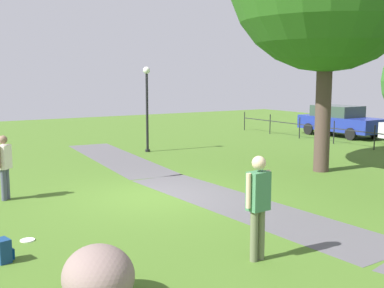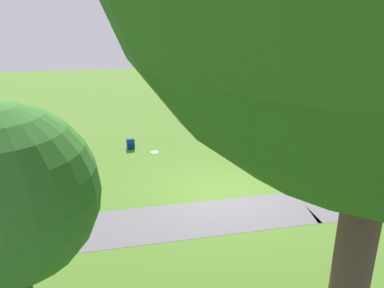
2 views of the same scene
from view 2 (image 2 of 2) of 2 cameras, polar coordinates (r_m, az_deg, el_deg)
ground_plane at (r=11.45m, az=4.81°, el=-7.29°), size 48.00×48.00×0.00m
footpath_segment_mid at (r=10.02m, az=-4.50°, el=-11.54°), size 8.08×2.15×0.01m
young_tree_near_path at (r=5.45m, az=-25.82°, el=-6.91°), size 2.37×2.37×4.15m
lawn_boulder at (r=14.35m, az=-18.27°, el=-0.72°), size 1.48×1.32×0.81m
woman_with_handbag at (r=17.15m, az=11.12°, el=5.02°), size 0.32×0.51×1.59m
man_near_boulder at (r=11.47m, az=-19.97°, el=-2.69°), size 0.27×0.52×1.79m
passerby_on_path at (r=14.53m, az=8.08°, el=2.59°), size 0.43×0.42×1.63m
handbag_on_grass at (r=17.05m, az=13.64°, el=2.02°), size 0.35×0.35×0.31m
backpack_by_boulder at (r=15.66m, az=-21.68°, el=-0.27°), size 0.35×0.35×0.40m
spare_backpack_on_lawn at (r=14.97m, az=-9.07°, el=0.04°), size 0.32×0.30×0.40m
frisbee_on_grass at (r=14.50m, az=-5.53°, el=-1.23°), size 0.27×0.27×0.02m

